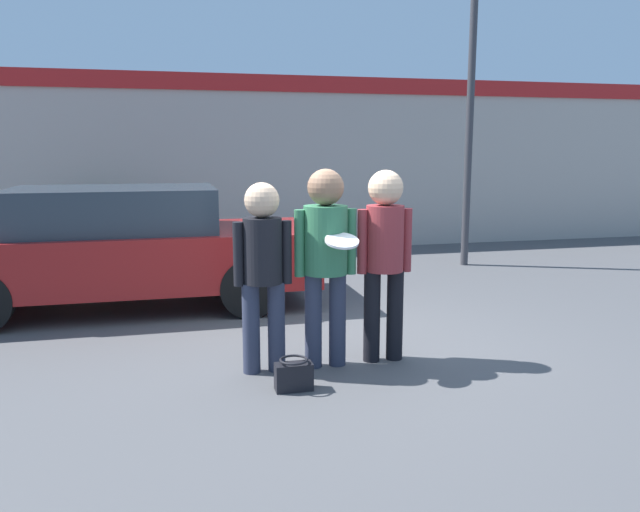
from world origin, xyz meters
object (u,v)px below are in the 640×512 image
shrub (102,232)px  handbag (294,375)px  person_middle_with_frisbee (326,249)px  parked_car_near (122,247)px  person_left (263,262)px  street_lamp (489,65)px  person_right (385,249)px

shrub → handbag: 6.59m
shrub → person_middle_with_frisbee: bearing=-67.3°
person_middle_with_frisbee → parked_car_near: bearing=125.6°
person_left → street_lamp: street_lamp is taller
street_lamp → handbag: bearing=-131.5°
person_middle_with_frisbee → handbag: size_ratio=5.82×
person_middle_with_frisbee → street_lamp: 6.03m
person_middle_with_frisbee → handbag: (-0.39, -0.49, -0.93)m
person_right → handbag: bearing=-150.8°
person_left → handbag: 0.98m
person_right → parked_car_near: 3.56m
person_middle_with_frisbee → shrub: (-2.41, 5.77, -0.53)m
handbag → person_left: bearing=108.8°
person_right → shrub: (-2.96, 5.74, -0.51)m
person_right → street_lamp: (3.21, 4.16, 2.18)m
person_left → shrub: bearing=107.8°
person_left → street_lamp: bearing=44.3°
person_right → handbag: 1.41m
parked_car_near → handbag: (1.49, -3.11, -0.62)m
person_left → person_right: (1.10, 0.04, 0.07)m
person_right → street_lamp: size_ratio=0.34×
person_left → handbag: bearing=-71.2°
street_lamp → shrub: bearing=165.7°
person_left → person_right: size_ratio=0.95×
person_left → person_middle_with_frisbee: person_middle_with_frisbee is taller
person_left → street_lamp: size_ratio=0.32×
parked_car_near → street_lamp: 6.35m
street_lamp → shrub: 6.91m
shrub → person_left: bearing=-72.2°
person_right → parked_car_near: bearing=133.2°
person_right → handbag: (-0.94, -0.52, -0.91)m
person_left → person_right: 1.10m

